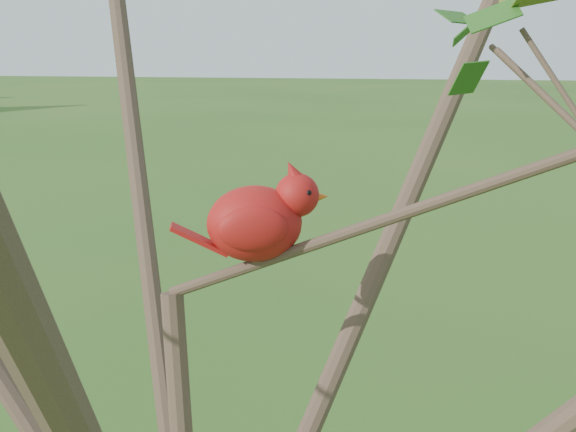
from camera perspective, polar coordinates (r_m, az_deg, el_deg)
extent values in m
ellipsoid|color=#B51C0F|center=(1.07, -2.65, -0.60)|extent=(0.17, 0.14, 0.11)
sphere|color=#B51C0F|center=(1.07, 0.72, 1.67)|extent=(0.08, 0.08, 0.07)
cone|color=#B51C0F|center=(1.06, 0.44, 3.39)|extent=(0.06, 0.05, 0.05)
cone|color=#D85914|center=(1.07, 2.46, 1.54)|extent=(0.03, 0.03, 0.02)
ellipsoid|color=black|center=(1.07, 1.88, 1.47)|extent=(0.03, 0.04, 0.03)
cube|color=#B51C0F|center=(1.08, -7.01, -1.86)|extent=(0.09, 0.05, 0.05)
ellipsoid|color=#B51C0F|center=(1.11, -3.11, 0.13)|extent=(0.11, 0.06, 0.07)
ellipsoid|color=#B51C0F|center=(1.03, -2.77, -1.04)|extent=(0.11, 0.06, 0.07)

